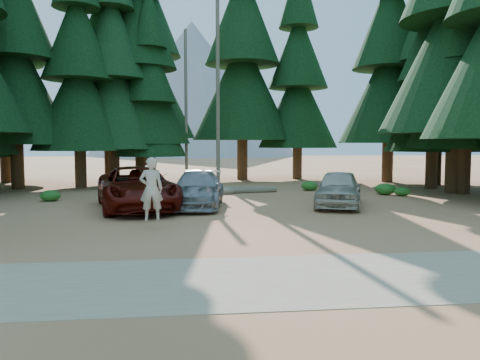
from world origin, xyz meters
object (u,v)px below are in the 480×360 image
at_px(log_mid, 230,189).
at_px(log_right, 234,191).
at_px(silver_minivan_right, 339,188).
at_px(silver_minivan_center, 198,190).
at_px(frisbee_player, 151,189).
at_px(red_pickup, 137,188).
at_px(log_left, 197,192).

xyz_separation_m(log_mid, log_right, (0.10, -0.63, 0.00)).
bearing_deg(silver_minivan_right, silver_minivan_center, -164.60).
xyz_separation_m(frisbee_player, log_right, (3.49, 9.81, -1.09)).
bearing_deg(log_right, log_mid, 88.27).
bearing_deg(silver_minivan_right, log_right, 145.55).
xyz_separation_m(red_pickup, frisbee_player, (0.90, -4.48, 0.40)).
distance_m(silver_minivan_right, log_right, 6.72).
distance_m(silver_minivan_center, log_mid, 5.92).
relative_size(silver_minivan_center, silver_minivan_right, 1.11).
height_order(red_pickup, silver_minivan_center, red_pickup).
relative_size(silver_minivan_right, log_right, 0.93).
bearing_deg(red_pickup, frisbee_player, -91.17).
xyz_separation_m(red_pickup, silver_minivan_center, (2.40, 0.38, -0.13)).
distance_m(red_pickup, log_mid, 7.38).
relative_size(log_left, log_right, 0.77).
bearing_deg(frisbee_player, silver_minivan_center, -114.70).
bearing_deg(log_left, frisbee_player, -103.89).
bearing_deg(log_mid, frisbee_player, -102.98).
distance_m(log_left, log_right, 1.94).
xyz_separation_m(log_left, log_right, (1.89, 0.46, 0.02)).
xyz_separation_m(frisbee_player, log_mid, (3.38, 10.44, -1.09)).
relative_size(silver_minivan_center, log_right, 1.04).
relative_size(frisbee_player, log_left, 0.53).
xyz_separation_m(red_pickup, silver_minivan_right, (8.20, -0.17, -0.09)).
bearing_deg(log_right, log_left, -177.45).
relative_size(frisbee_player, log_right, 0.41).
bearing_deg(frisbee_player, silver_minivan_right, -156.97).
height_order(silver_minivan_right, log_right, silver_minivan_right).
xyz_separation_m(silver_minivan_right, log_right, (-3.82, 5.50, -0.60)).
distance_m(silver_minivan_center, log_left, 4.53).
bearing_deg(frisbee_player, log_right, -117.08).
height_order(red_pickup, silver_minivan_right, red_pickup).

